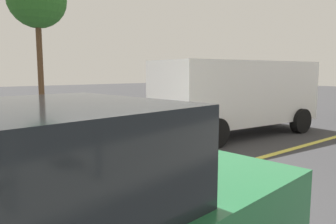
% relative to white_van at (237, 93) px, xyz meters
% --- Properties ---
extents(ground_plane, '(80.00, 80.00, 0.00)m').
position_rel_white_van_xyz_m(ground_plane, '(-5.16, -2.15, -1.27)').
color(ground_plane, '#38383A').
extents(lane_marking_centre, '(28.00, 0.16, 0.01)m').
position_rel_white_van_xyz_m(lane_marking_centre, '(-2.16, -2.15, -1.26)').
color(lane_marking_centre, '#E0D14C').
extents(white_van, '(5.35, 2.62, 2.20)m').
position_rel_white_van_xyz_m(white_van, '(0.00, 0.00, 0.00)').
color(white_van, white).
rests_on(white_van, ground_plane).
extents(tree_left_verge, '(2.14, 2.14, 5.64)m').
position_rel_white_van_xyz_m(tree_left_verge, '(-3.78, 6.34, 3.26)').
color(tree_left_verge, '#513823').
rests_on(tree_left_verge, ground_plane).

